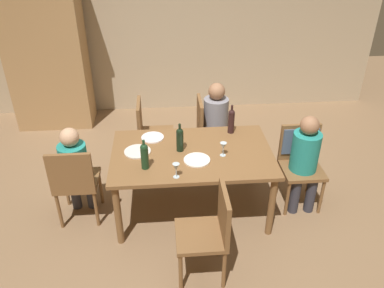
{
  "coord_description": "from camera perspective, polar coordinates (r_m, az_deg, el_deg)",
  "views": [
    {
      "loc": [
        -0.28,
        -3.41,
        2.92
      ],
      "look_at": [
        0.0,
        0.0,
        0.85
      ],
      "focal_mm": 36.5,
      "sensor_mm": 36.0,
      "label": 1
    }
  ],
  "objects": [
    {
      "name": "wine_bottle_short_olive",
      "position": [
        4.01,
        -1.78,
        0.76
      ],
      "size": [
        0.08,
        0.08,
        0.31
      ],
      "color": "black",
      "rests_on": "dining_table"
    },
    {
      "name": "wine_bottle_dark_red",
      "position": [
        3.76,
        -6.95,
        -1.66
      ],
      "size": [
        0.08,
        0.08,
        0.31
      ],
      "color": "#19381E",
      "rests_on": "dining_table"
    },
    {
      "name": "person_woman_host",
      "position": [
        4.93,
        3.79,
        3.67
      ],
      "size": [
        0.35,
        0.31,
        1.14
      ],
      "rotation": [
        0.0,
        0.0,
        -1.57
      ],
      "color": "#33333D",
      "rests_on": "ground_plane"
    },
    {
      "name": "chair_far_left",
      "position": [
        4.94,
        -6.24,
        2.01
      ],
      "size": [
        0.44,
        0.44,
        0.92
      ],
      "rotation": [
        0.0,
        0.0,
        -1.57
      ],
      "color": "brown",
      "rests_on": "ground_plane"
    },
    {
      "name": "chair_near",
      "position": [
        3.48,
        2.73,
        -12.23
      ],
      "size": [
        0.44,
        0.44,
        0.92
      ],
      "rotation": [
        0.0,
        0.0,
        1.57
      ],
      "color": "brown",
      "rests_on": "ground_plane"
    },
    {
      "name": "armoire_cabinet",
      "position": [
        6.2,
        -20.44,
        12.08
      ],
      "size": [
        1.18,
        0.62,
        2.18
      ],
      "color": "#A87F51",
      "rests_on": "ground_plane"
    },
    {
      "name": "dining_table",
      "position": [
        4.1,
        0.0,
        -2.19
      ],
      "size": [
        1.67,
        1.05,
        0.75
      ],
      "color": "brown",
      "rests_on": "ground_plane"
    },
    {
      "name": "person_man_bearded",
      "position": [
        4.23,
        -16.68,
        -3.08
      ],
      "size": [
        0.29,
        0.33,
        1.09
      ],
      "color": "#33333D",
      "rests_on": "ground_plane"
    },
    {
      "name": "chair_left_end",
      "position": [
        4.2,
        -16.73,
        -5.07
      ],
      "size": [
        0.44,
        0.44,
        0.92
      ],
      "color": "brown",
      "rests_on": "ground_plane"
    },
    {
      "name": "dinner_plate_guest_right",
      "position": [
        4.09,
        -7.97,
        -1.09
      ],
      "size": [
        0.28,
        0.28,
        0.01
      ],
      "primitive_type": "cylinder",
      "color": "silver",
      "rests_on": "dining_table"
    },
    {
      "name": "person_man_guest",
      "position": [
        4.35,
        16.21,
        -1.82
      ],
      "size": [
        0.3,
        0.34,
        1.12
      ],
      "rotation": [
        0.0,
        0.0,
        3.14
      ],
      "color": "#33333D",
      "rests_on": "ground_plane"
    },
    {
      "name": "rear_room_partition",
      "position": [
        6.34,
        -2.14,
        16.75
      ],
      "size": [
        6.4,
        0.12,
        2.7
      ],
      "primitive_type": "cube",
      "color": "tan",
      "rests_on": "ground_plane"
    },
    {
      "name": "chair_far_right",
      "position": [
        4.97,
        2.45,
        2.37
      ],
      "size": [
        0.44,
        0.44,
        0.92
      ],
      "rotation": [
        0.0,
        0.0,
        -1.57
      ],
      "color": "brown",
      "rests_on": "ground_plane"
    },
    {
      "name": "dinner_plate_guest_left",
      "position": [
        3.92,
        0.72,
        -2.34
      ],
      "size": [
        0.27,
        0.27,
        0.01
      ],
      "primitive_type": "cylinder",
      "color": "white",
      "rests_on": "dining_table"
    },
    {
      "name": "chair_right_end",
      "position": [
        4.49,
        15.51,
        -1.35
      ],
      "size": [
        0.44,
        0.46,
        0.92
      ],
      "rotation": [
        0.0,
        0.0,
        3.14
      ],
      "color": "brown",
      "rests_on": "ground_plane"
    },
    {
      "name": "wine_bottle_tall_green",
      "position": [
        4.37,
        5.76,
        3.45
      ],
      "size": [
        0.07,
        0.07,
        0.34
      ],
      "color": "black",
      "rests_on": "dining_table"
    },
    {
      "name": "dinner_plate_host",
      "position": [
        4.32,
        -5.78,
        0.96
      ],
      "size": [
        0.25,
        0.25,
        0.01
      ],
      "primitive_type": "cylinder",
      "color": "white",
      "rests_on": "dining_table"
    },
    {
      "name": "ground_plane",
      "position": [
        4.5,
        0.0,
        -9.35
      ],
      "size": [
        10.0,
        10.0,
        0.0
      ],
      "primitive_type": "plane",
      "color": "#846647"
    },
    {
      "name": "wine_glass_centre",
      "position": [
        3.96,
        4.59,
        -0.37
      ],
      "size": [
        0.07,
        0.07,
        0.15
      ],
      "color": "silver",
      "rests_on": "dining_table"
    },
    {
      "name": "wine_glass_near_left",
      "position": [
        3.63,
        -2.34,
        -3.48
      ],
      "size": [
        0.07,
        0.07,
        0.15
      ],
      "color": "silver",
      "rests_on": "dining_table"
    }
  ]
}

